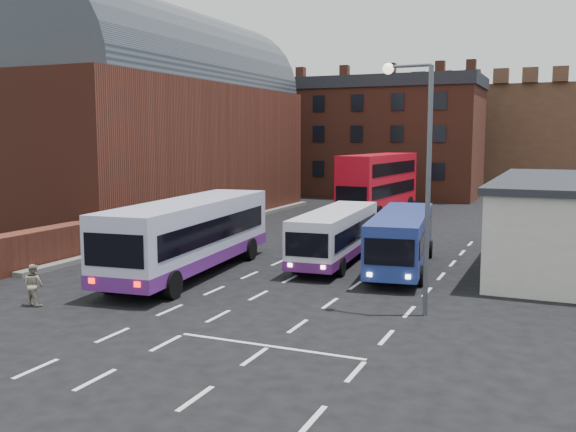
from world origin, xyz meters
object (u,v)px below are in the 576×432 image
at_px(bus_white_outbound, 190,231).
at_px(bus_white_inbound, 336,232).
at_px(bus_red_double, 379,182).
at_px(bus_blue, 402,236).
at_px(street_lamp, 420,165).
at_px(pedestrian_beige, 34,285).

bearing_deg(bus_white_outbound, bus_white_inbound, 39.22).
xyz_separation_m(bus_white_outbound, bus_red_double, (1.66, 25.97, 0.57)).
bearing_deg(bus_blue, street_lamp, 99.68).
height_order(bus_blue, pedestrian_beige, bus_blue).
xyz_separation_m(bus_red_double, pedestrian_beige, (-4.04, -33.02, -1.77)).
height_order(bus_white_inbound, bus_blue, bus_blue).
xyz_separation_m(bus_blue, bus_red_double, (-6.94, 21.28, 0.97)).
distance_m(bus_red_double, pedestrian_beige, 33.32).
bearing_deg(bus_blue, bus_white_outbound, 20.91).
xyz_separation_m(bus_blue, pedestrian_beige, (-10.98, -11.74, -0.81)).
bearing_deg(bus_white_inbound, bus_blue, 168.20).
distance_m(bus_white_inbound, bus_blue, 3.45).
bearing_deg(bus_red_double, street_lamp, 111.81).
bearing_deg(bus_red_double, bus_blue, 111.99).
relative_size(street_lamp, pedestrian_beige, 5.59).
height_order(street_lamp, pedestrian_beige, street_lamp).
height_order(bus_white_outbound, bus_white_inbound, bus_white_outbound).
height_order(bus_white_outbound, bus_blue, bus_white_outbound).
relative_size(bus_white_inbound, pedestrian_beige, 6.19).
bearing_deg(bus_blue, pedestrian_beige, 39.25).
bearing_deg(pedestrian_beige, bus_white_outbound, -104.12).
distance_m(bus_red_double, street_lamp, 30.20).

